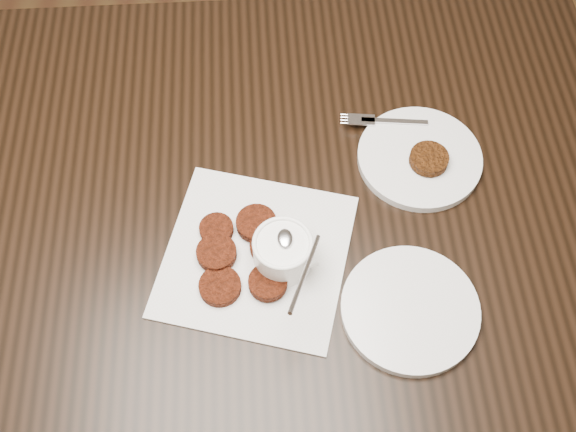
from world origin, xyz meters
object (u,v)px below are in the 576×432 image
at_px(sauce_ramekin, 283,242).
at_px(plate_with_patty, 420,155).
at_px(napkin, 256,255).
at_px(plate_empty, 410,309).
at_px(table, 229,289).

height_order(sauce_ramekin, plate_with_patty, sauce_ramekin).
xyz_separation_m(napkin, plate_with_patty, (0.29, 0.17, 0.01)).
relative_size(plate_with_patty, plate_empty, 1.01).
height_order(sauce_ramekin, plate_empty, sauce_ramekin).
distance_m(sauce_ramekin, plate_empty, 0.22).
height_order(table, napkin, napkin).
height_order(napkin, plate_empty, plate_empty).
bearing_deg(sauce_ramekin, plate_empty, -26.86).
bearing_deg(plate_with_patty, plate_empty, -101.95).
distance_m(table, plate_with_patty, 0.53).
distance_m(napkin, sauce_ramekin, 0.08).
bearing_deg(plate_empty, plate_with_patty, 78.05).
bearing_deg(plate_empty, table, 142.75).
xyz_separation_m(napkin, sauce_ramekin, (0.04, -0.01, 0.07)).
relative_size(table, napkin, 5.16).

